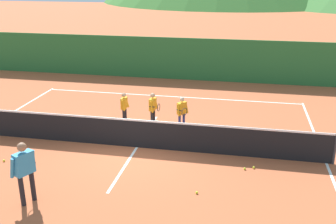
# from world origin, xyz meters

# --- Properties ---
(ground_plane) EXTENTS (120.00, 120.00, 0.00)m
(ground_plane) POSITION_xyz_m (0.00, 0.00, 0.00)
(ground_plane) COLOR #B25633
(line_baseline_far) EXTENTS (11.75, 0.08, 0.01)m
(line_baseline_far) POSITION_xyz_m (0.00, 5.63, 0.00)
(line_baseline_far) COLOR white
(line_baseline_far) RESTS_ON ground
(line_sideline_east) EXTENTS (0.08, 11.59, 0.01)m
(line_sideline_east) POSITION_xyz_m (5.88, 0.00, 0.00)
(line_sideline_east) COLOR white
(line_sideline_east) RESTS_ON ground
(line_service_center) EXTENTS (0.08, 5.78, 0.01)m
(line_service_center) POSITION_xyz_m (0.00, 0.00, 0.00)
(line_service_center) COLOR white
(line_service_center) RESTS_ON ground
(tennis_net) EXTENTS (12.19, 0.08, 1.05)m
(tennis_net) POSITION_xyz_m (0.00, 0.00, 0.50)
(tennis_net) COLOR #333338
(tennis_net) RESTS_ON ground
(instructor) EXTENTS (0.50, 0.82, 1.62)m
(instructor) POSITION_xyz_m (-1.78, -3.64, 0.97)
(instructor) COLOR black
(instructor) RESTS_ON ground
(student_0) EXTENTS (0.22, 0.47, 1.21)m
(student_0) POSITION_xyz_m (-1.01, 1.97, 0.73)
(student_0) COLOR black
(student_0) RESTS_ON ground
(student_1) EXTENTS (0.41, 0.64, 1.27)m
(student_1) POSITION_xyz_m (0.10, 1.93, 0.77)
(student_1) COLOR black
(student_1) RESTS_ON ground
(student_2) EXTENTS (0.41, 0.69, 1.23)m
(student_2) POSITION_xyz_m (1.19, 1.78, 0.74)
(student_2) COLOR navy
(student_2) RESTS_ON ground
(tennis_ball_4) EXTENTS (0.07, 0.07, 0.07)m
(tennis_ball_4) POSITION_xyz_m (3.73, -0.76, 0.03)
(tennis_ball_4) COLOR yellow
(tennis_ball_4) RESTS_ON ground
(tennis_ball_5) EXTENTS (0.07, 0.07, 0.07)m
(tennis_ball_5) POSITION_xyz_m (2.28, -2.45, 0.03)
(tennis_ball_5) COLOR yellow
(tennis_ball_5) RESTS_ON ground
(tennis_ball_6) EXTENTS (0.07, 0.07, 0.07)m
(tennis_ball_6) POSITION_xyz_m (3.48, -0.89, 0.03)
(tennis_ball_6) COLOR yellow
(tennis_ball_6) RESTS_ON ground
(tennis_ball_8) EXTENTS (0.07, 0.07, 0.07)m
(tennis_ball_8) POSITION_xyz_m (-3.67, -1.77, 0.03)
(tennis_ball_8) COLOR yellow
(tennis_ball_8) RESTS_ON ground
(windscreen_fence) EXTENTS (25.85, 0.08, 2.20)m
(windscreen_fence) POSITION_xyz_m (0.00, 8.74, 1.10)
(windscreen_fence) COLOR #286B33
(windscreen_fence) RESTS_ON ground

